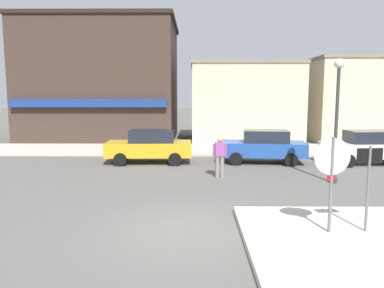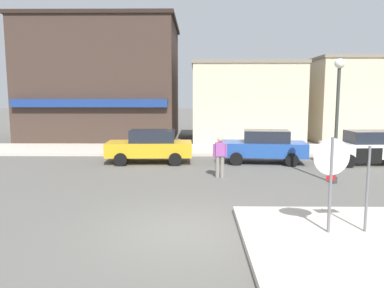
{
  "view_description": "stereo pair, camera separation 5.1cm",
  "coord_description": "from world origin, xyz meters",
  "px_view_note": "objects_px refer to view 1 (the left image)",
  "views": [
    {
      "loc": [
        0.24,
        -8.52,
        3.22
      ],
      "look_at": [
        0.14,
        4.5,
        1.5
      ],
      "focal_mm": 35.0,
      "sensor_mm": 36.0,
      "label": 1
    },
    {
      "loc": [
        0.29,
        -8.52,
        3.22
      ],
      "look_at": [
        0.14,
        4.5,
        1.5
      ],
      "focal_mm": 35.0,
      "sensor_mm": 36.0,
      "label": 2
    }
  ],
  "objects_px": {
    "stop_sign": "(332,172)",
    "one_way_sign": "(368,180)",
    "pedestrian_crossing_near": "(220,156)",
    "parked_car_nearest": "(150,146)",
    "parked_car_third": "(368,147)",
    "lamp_post": "(337,102)",
    "parked_car_second": "(263,146)"
  },
  "relations": [
    {
      "from": "lamp_post",
      "to": "parked_car_second",
      "type": "distance_m",
      "value": 5.02
    },
    {
      "from": "lamp_post",
      "to": "parked_car_second",
      "type": "bearing_deg",
      "value": 114.03
    },
    {
      "from": "lamp_post",
      "to": "pedestrian_crossing_near",
      "type": "height_order",
      "value": "lamp_post"
    },
    {
      "from": "parked_car_nearest",
      "to": "parked_car_second",
      "type": "bearing_deg",
      "value": 0.51
    },
    {
      "from": "stop_sign",
      "to": "parked_car_third",
      "type": "xyz_separation_m",
      "value": [
        5.04,
        9.21,
        -0.71
      ]
    },
    {
      "from": "stop_sign",
      "to": "lamp_post",
      "type": "relative_size",
      "value": 0.51
    },
    {
      "from": "lamp_post",
      "to": "parked_car_third",
      "type": "xyz_separation_m",
      "value": [
        2.97,
        3.86,
        -2.15
      ]
    },
    {
      "from": "stop_sign",
      "to": "pedestrian_crossing_near",
      "type": "distance_m",
      "value": 6.6
    },
    {
      "from": "lamp_post",
      "to": "parked_car_second",
      "type": "height_order",
      "value": "lamp_post"
    },
    {
      "from": "stop_sign",
      "to": "one_way_sign",
      "type": "distance_m",
      "value": 0.87
    },
    {
      "from": "parked_car_nearest",
      "to": "parked_car_third",
      "type": "xyz_separation_m",
      "value": [
        10.21,
        -0.23,
        0.0
      ]
    },
    {
      "from": "parked_car_nearest",
      "to": "pedestrian_crossing_near",
      "type": "relative_size",
      "value": 2.52
    },
    {
      "from": "parked_car_nearest",
      "to": "pedestrian_crossing_near",
      "type": "height_order",
      "value": "pedestrian_crossing_near"
    },
    {
      "from": "stop_sign",
      "to": "parked_car_nearest",
      "type": "xyz_separation_m",
      "value": [
        -5.16,
        9.44,
        -0.71
      ]
    },
    {
      "from": "stop_sign",
      "to": "lamp_post",
      "type": "distance_m",
      "value": 5.91
    },
    {
      "from": "parked_car_third",
      "to": "lamp_post",
      "type": "bearing_deg",
      "value": -127.57
    },
    {
      "from": "one_way_sign",
      "to": "pedestrian_crossing_near",
      "type": "bearing_deg",
      "value": 115.14
    },
    {
      "from": "parked_car_nearest",
      "to": "pedestrian_crossing_near",
      "type": "xyz_separation_m",
      "value": [
        3.11,
        -3.2,
        0.06
      ]
    },
    {
      "from": "lamp_post",
      "to": "parked_car_nearest",
      "type": "distance_m",
      "value": 8.59
    },
    {
      "from": "parked_car_second",
      "to": "parked_car_third",
      "type": "bearing_deg",
      "value": -3.33
    },
    {
      "from": "stop_sign",
      "to": "one_way_sign",
      "type": "height_order",
      "value": "stop_sign"
    },
    {
      "from": "parked_car_nearest",
      "to": "parked_car_third",
      "type": "height_order",
      "value": "same"
    },
    {
      "from": "lamp_post",
      "to": "parked_car_third",
      "type": "bearing_deg",
      "value": 52.43
    },
    {
      "from": "parked_car_nearest",
      "to": "one_way_sign",
      "type": "bearing_deg",
      "value": -57.36
    },
    {
      "from": "parked_car_second",
      "to": "lamp_post",
      "type": "bearing_deg",
      "value": -65.97
    },
    {
      "from": "lamp_post",
      "to": "stop_sign",
      "type": "bearing_deg",
      "value": -111.2
    },
    {
      "from": "one_way_sign",
      "to": "parked_car_nearest",
      "type": "relative_size",
      "value": 0.52
    },
    {
      "from": "stop_sign",
      "to": "parked_car_nearest",
      "type": "relative_size",
      "value": 0.57
    },
    {
      "from": "stop_sign",
      "to": "pedestrian_crossing_near",
      "type": "relative_size",
      "value": 1.43
    },
    {
      "from": "stop_sign",
      "to": "one_way_sign",
      "type": "relative_size",
      "value": 1.1
    },
    {
      "from": "stop_sign",
      "to": "pedestrian_crossing_near",
      "type": "height_order",
      "value": "stop_sign"
    },
    {
      "from": "parked_car_third",
      "to": "stop_sign",
      "type": "bearing_deg",
      "value": -118.72
    }
  ]
}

